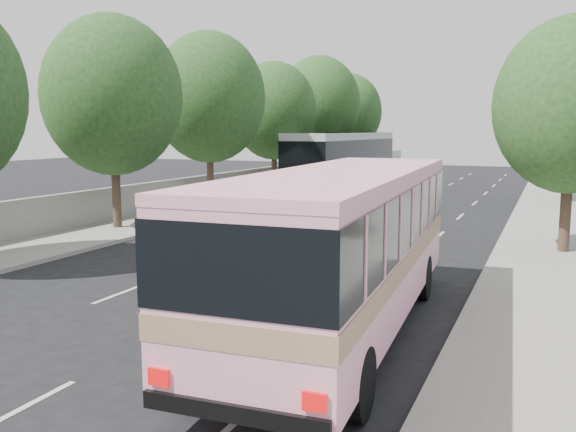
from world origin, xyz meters
The scene contains 17 objects.
ground centered at (0.00, 0.00, 0.00)m, with size 120.00×120.00×0.00m, color black.
sidewalk_left centered at (-8.50, 20.00, 0.07)m, with size 4.00×90.00×0.15m, color #9E998E.
sidewalk_right centered at (8.50, 20.00, 0.06)m, with size 4.00×90.00×0.12m, color #9E998E.
low_wall centered at (-10.30, 20.00, 0.90)m, with size 0.30×90.00×1.50m, color #9E998E.
tree_left_b centered at (-8.42, 5.94, 5.82)m, with size 5.70×5.70×8.88m.
tree_left_c centered at (-8.62, 13.94, 6.12)m, with size 6.00×6.00×9.35m.
tree_left_d centered at (-8.52, 21.94, 5.63)m, with size 5.52×5.52×8.60m.
tree_left_e centered at (-8.42, 29.94, 6.43)m, with size 6.30×6.30×9.82m.
tree_left_f centered at (-8.62, 37.94, 6.00)m, with size 5.88×5.88×9.16m.
tree_right_near centered at (8.78, 7.94, 5.20)m, with size 5.10×5.10×7.95m.
tree_right_far centered at (9.08, 23.94, 6.12)m, with size 6.00×6.00×9.35m.
pink_bus centered at (4.40, -2.72, 2.12)m, with size 3.34×10.84×3.41m.
pink_taxi centered at (1.00, 9.45, 0.73)m, with size 1.73×4.31×1.47m, color #DE1375.
white_pickup centered at (-2.92, 16.56, 0.85)m, with size 2.39×5.87×1.70m, color silver.
tour_coach_front centered at (-4.50, 23.95, 2.42)m, with size 3.32×13.52×4.02m.
tour_coach_rear centered at (-6.30, 31.01, 2.13)m, with size 3.39×11.96×3.53m.
taxi_roof_sign centered at (1.00, 9.45, 1.56)m, with size 0.55×0.18×0.18m, color silver.
Camera 1 is at (8.22, -14.41, 4.22)m, focal length 38.00 mm.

